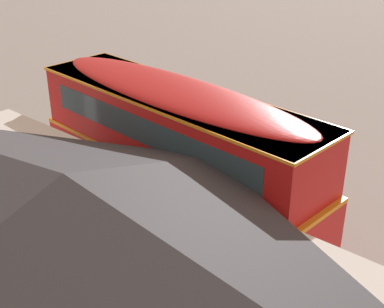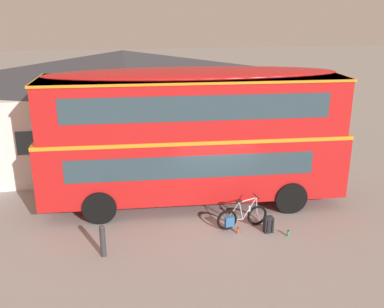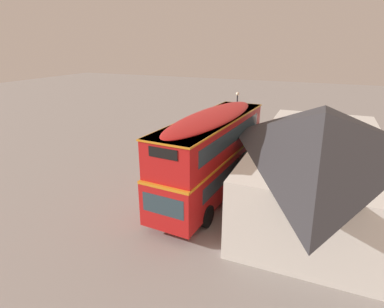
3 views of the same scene
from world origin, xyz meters
name	(u,v)px [view 3 (image 3 of 3)]	position (x,y,z in m)	size (l,w,h in m)	color
ground_plane	(193,195)	(0.00, 0.00, 0.00)	(120.00, 120.00, 0.00)	gray
double_decker_bus	(212,151)	(-0.53, 0.91, 2.64)	(10.46, 3.21, 4.79)	black
touring_bicycle	(169,190)	(0.58, -1.26, 0.37)	(1.72, 0.59, 1.03)	black
backpack_on_ground	(156,195)	(1.35, -1.69, 0.29)	(0.29, 0.28, 0.56)	black
water_bottle_red_squeeze	(165,192)	(0.40, -1.61, 0.10)	(0.07, 0.07, 0.21)	#D84C33
water_bottle_green_metal	(145,201)	(1.87, -2.06, 0.10)	(0.08, 0.08, 0.21)	green
pub_building	(319,156)	(-2.60, 6.42, 2.49)	(15.04, 6.94, 4.89)	silver
street_lamp	(237,113)	(-10.11, -0.38, 2.81)	(0.28, 0.28, 4.54)	black
kerb_bollard	(186,161)	(-3.70, -2.13, 0.50)	(0.16, 0.16, 0.97)	#333338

